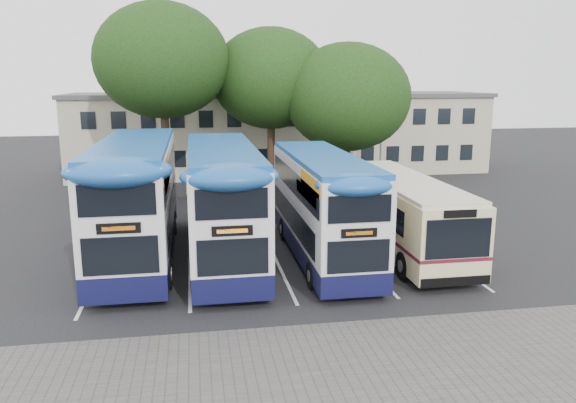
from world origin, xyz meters
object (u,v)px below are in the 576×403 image
(tree_left, at_px, (162,61))
(bus_dd_left, at_px, (137,194))
(bus_dd_right, at_px, (322,202))
(tree_mid, at_px, (271,79))
(bus_dd_mid, at_px, (222,198))
(tree_right, at_px, (348,97))
(lamp_post, at_px, (382,112))
(bus_single, at_px, (401,209))

(tree_left, distance_m, bus_dd_left, 13.39)
(bus_dd_right, bearing_deg, tree_mid, 90.28)
(tree_left, height_order, bus_dd_mid, tree_left)
(bus_dd_mid, relative_size, bus_dd_right, 1.08)
(tree_right, xyz_separation_m, bus_dd_left, (-11.89, -10.98, -3.50))
(tree_right, bearing_deg, tree_left, 174.24)
(lamp_post, xyz_separation_m, bus_dd_right, (-7.83, -15.62, -2.70))
(tree_left, relative_size, bus_single, 1.11)
(lamp_post, height_order, tree_left, tree_left)
(bus_dd_left, xyz_separation_m, bus_dd_right, (7.48, -1.32, -0.30))
(lamp_post, height_order, bus_dd_mid, lamp_post)
(lamp_post, distance_m, bus_dd_mid, 19.29)
(lamp_post, relative_size, bus_dd_mid, 0.81)
(lamp_post, relative_size, bus_dd_left, 0.77)
(tree_right, relative_size, bus_dd_right, 0.92)
(tree_left, distance_m, bus_single, 17.77)
(tree_right, bearing_deg, bus_dd_left, -137.26)
(tree_right, xyz_separation_m, bus_dd_right, (-4.40, -12.30, -3.80))
(bus_dd_left, xyz_separation_m, bus_dd_mid, (3.45, -0.71, -0.10))
(tree_mid, distance_m, bus_single, 15.50)
(bus_dd_right, bearing_deg, bus_dd_mid, 171.43)
(lamp_post, relative_size, bus_single, 0.85)
(tree_mid, xyz_separation_m, bus_single, (3.71, -14.00, -5.51))
(tree_mid, bearing_deg, bus_dd_left, -119.11)
(tree_left, xyz_separation_m, bus_dd_mid, (2.76, -12.82, -5.78))
(bus_dd_right, bearing_deg, tree_right, 70.30)
(bus_dd_left, bearing_deg, tree_left, 86.71)
(lamp_post, bearing_deg, bus_dd_left, -136.94)
(tree_right, bearing_deg, tree_mid, 152.54)
(bus_dd_left, relative_size, bus_single, 1.10)
(tree_left, xyz_separation_m, tree_mid, (6.71, 1.20, -1.05))
(lamp_post, height_order, bus_dd_right, lamp_post)
(tree_right, height_order, bus_single, tree_right)
(lamp_post, xyz_separation_m, tree_mid, (-7.90, -1.00, 2.23))
(bus_dd_mid, height_order, bus_single, bus_dd_mid)
(bus_dd_mid, distance_m, bus_single, 7.71)
(tree_right, distance_m, bus_dd_right, 13.61)
(lamp_post, relative_size, tree_left, 0.77)
(lamp_post, distance_m, tree_mid, 8.27)
(bus_single, bearing_deg, lamp_post, 74.41)
(tree_left, relative_size, bus_dd_left, 1.01)
(lamp_post, relative_size, bus_dd_right, 0.87)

